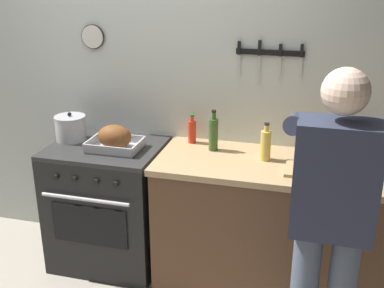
{
  "coord_description": "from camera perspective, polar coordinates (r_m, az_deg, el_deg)",
  "views": [
    {
      "loc": [
        1.14,
        -1.79,
        2.06
      ],
      "look_at": [
        0.43,
        0.85,
        1.03
      ],
      "focal_mm": 44.34,
      "sensor_mm": 36.0,
      "label": 1
    }
  ],
  "objects": [
    {
      "name": "stock_pot",
      "position": [
        3.45,
        -14.38,
        1.88
      ],
      "size": [
        0.22,
        0.22,
        0.2
      ],
      "color": "#B7B7BC",
      "rests_on": "stove"
    },
    {
      "name": "bottle_cooking_oil",
      "position": [
        3.02,
        8.85,
        -0.07
      ],
      "size": [
        0.07,
        0.07,
        0.25
      ],
      "color": "gold",
      "rests_on": "counter_block"
    },
    {
      "name": "roasting_pan",
      "position": [
        3.21,
        -9.28,
        0.62
      ],
      "size": [
        0.35,
        0.26,
        0.17
      ],
      "color": "#B7B7BC",
      "rests_on": "stove"
    },
    {
      "name": "stove",
      "position": [
        3.49,
        -9.92,
        -7.14
      ],
      "size": [
        0.76,
        0.67,
        0.9
      ],
      "color": "black",
      "rests_on": "ground"
    },
    {
      "name": "counter_block",
      "position": [
        3.22,
        14.18,
        -10.06
      ],
      "size": [
        2.03,
        0.65,
        0.9
      ],
      "color": "brown",
      "rests_on": "ground"
    },
    {
      "name": "bottle_dish_soap",
      "position": [
        3.09,
        19.5,
        -0.85
      ],
      "size": [
        0.07,
        0.07,
        0.21
      ],
      "color": "#338CCC",
      "rests_on": "counter_block"
    },
    {
      "name": "wall_back",
      "position": [
        3.43,
        -4.91,
        7.79
      ],
      "size": [
        6.0,
        0.13,
        2.6
      ],
      "color": "silver",
      "rests_on": "ground"
    },
    {
      "name": "cutting_board",
      "position": [
        2.93,
        14.64,
        -3.16
      ],
      "size": [
        0.36,
        0.24,
        0.02
      ],
      "primitive_type": "cube",
      "color": "tan",
      "rests_on": "counter_block"
    },
    {
      "name": "bottle_wine_red",
      "position": [
        3.11,
        18.14,
        0.4
      ],
      "size": [
        0.07,
        0.07,
        0.33
      ],
      "color": "#47141E",
      "rests_on": "counter_block"
    },
    {
      "name": "bottle_hot_sauce",
      "position": [
        3.29,
        0.02,
        1.57
      ],
      "size": [
        0.06,
        0.06,
        0.21
      ],
      "color": "red",
      "rests_on": "counter_block"
    },
    {
      "name": "bottle_olive_oil",
      "position": [
        3.14,
        2.6,
        1.26
      ],
      "size": [
        0.06,
        0.06,
        0.28
      ],
      "color": "#385623",
      "rests_on": "counter_block"
    },
    {
      "name": "person_cook",
      "position": [
        2.38,
        16.39,
        -8.02
      ],
      "size": [
        0.51,
        0.63,
        1.66
      ],
      "rotation": [
        0.0,
        0.0,
        1.69
      ],
      "color": "#4C566B",
      "rests_on": "ground"
    }
  ]
}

